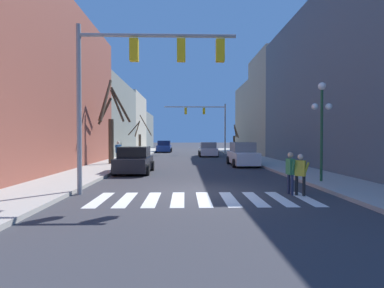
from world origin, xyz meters
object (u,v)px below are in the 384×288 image
at_px(car_driving_away_lane, 242,155).
at_px(street_tree_right_far, 111,123).
at_px(pedestrian_on_left_sidewalk, 290,169).
at_px(pedestrian_crossing_street, 118,150).
at_px(pedestrian_waiting_at_curb, 300,171).
at_px(traffic_signal_near, 137,70).
at_px(street_tree_right_near, 235,140).
at_px(car_driving_toward_lane, 208,150).
at_px(street_tree_left_far, 139,139).
at_px(car_parked_left_near, 164,147).
at_px(car_parked_left_far, 134,161).
at_px(traffic_signal_far, 207,117).
at_px(street_lamp_right_corner, 322,111).

xyz_separation_m(car_driving_away_lane, street_tree_right_far, (-10.13, 0.45, 2.45)).
bearing_deg(pedestrian_on_left_sidewalk, street_tree_right_far, 32.53).
relative_size(pedestrian_crossing_street, pedestrian_waiting_at_curb, 1.11).
bearing_deg(traffic_signal_near, pedestrian_waiting_at_curb, -4.24).
bearing_deg(street_tree_right_near, car_driving_toward_lane, -128.94).
xyz_separation_m(pedestrian_on_left_sidewalk, street_tree_left_far, (-9.32, 24.37, 1.09)).
xyz_separation_m(pedestrian_waiting_at_curb, street_tree_left_far, (-9.61, 24.60, 1.13)).
height_order(car_parked_left_near, pedestrian_on_left_sidewalk, car_parked_left_near).
relative_size(pedestrian_crossing_street, street_tree_right_near, 0.46).
xyz_separation_m(car_driving_toward_lane, car_parked_left_near, (-5.71, 10.08, 0.04)).
bearing_deg(car_parked_left_far, traffic_signal_near, -169.76).
bearing_deg(pedestrian_crossing_street, traffic_signal_far, 0.90).
distance_m(street_lamp_right_corner, street_tree_right_near, 25.55).
height_order(car_parked_left_near, street_tree_left_far, street_tree_left_far).
height_order(traffic_signal_near, car_driving_toward_lane, traffic_signal_near).
distance_m(car_driving_toward_lane, car_parked_left_near, 11.59).
xyz_separation_m(pedestrian_crossing_street, pedestrian_on_left_sidewalk, (9.21, -12.50, -0.22)).
relative_size(car_parked_left_far, street_tree_right_far, 0.64).
height_order(pedestrian_crossing_street, street_tree_left_far, street_tree_left_far).
xyz_separation_m(car_parked_left_near, street_tree_right_near, (9.61, -5.26, 1.09)).
bearing_deg(street_tree_left_far, traffic_signal_near, -81.70).
relative_size(car_driving_toward_lane, pedestrian_crossing_street, 2.54).
bearing_deg(pedestrian_waiting_at_curb, car_parked_left_far, 172.91).
bearing_deg(street_tree_right_far, traffic_signal_near, -71.89).
relative_size(street_lamp_right_corner, car_driving_toward_lane, 1.04).
bearing_deg(pedestrian_on_left_sidewalk, car_parked_left_far, 38.59).
height_order(car_driving_toward_lane, pedestrian_crossing_street, pedestrian_crossing_street).
distance_m(car_parked_left_near, pedestrian_waiting_at_curb, 34.21).
bearing_deg(pedestrian_on_left_sidewalk, traffic_signal_far, -4.07).
bearing_deg(street_tree_right_far, car_parked_left_far, -62.09).
relative_size(car_parked_left_near, pedestrian_crossing_street, 2.74).
relative_size(traffic_signal_near, pedestrian_waiting_at_curb, 4.15).
distance_m(pedestrian_waiting_at_curb, street_tree_left_far, 26.44).
relative_size(traffic_signal_far, pedestrian_crossing_street, 4.66).
relative_size(car_driving_toward_lane, pedestrian_on_left_sidewalk, 2.72).
xyz_separation_m(pedestrian_crossing_street, pedestrian_waiting_at_curb, (9.50, -12.73, -0.25)).
bearing_deg(street_tree_left_far, car_driving_away_lane, -52.51).
bearing_deg(car_driving_toward_lane, street_tree_right_near, -38.94).
height_order(car_parked_left_near, pedestrian_waiting_at_curb, car_parked_left_near).
bearing_deg(street_tree_right_near, street_lamp_right_corner, -90.70).
bearing_deg(car_parked_left_far, street_lamp_right_corner, -116.57).
distance_m(car_driving_toward_lane, pedestrian_on_left_sidewalk, 23.14).
height_order(traffic_signal_near, street_tree_left_far, traffic_signal_near).
distance_m(traffic_signal_near, street_tree_left_far, 24.55).
bearing_deg(pedestrian_crossing_street, car_parked_left_near, 22.99).
bearing_deg(pedestrian_waiting_at_curb, car_driving_toward_lane, 131.78).
bearing_deg(pedestrian_waiting_at_curb, street_tree_right_far, 166.91).
relative_size(pedestrian_waiting_at_curb, street_tree_right_near, 0.41).
xyz_separation_m(pedestrian_on_left_sidewalk, street_tree_right_far, (-9.68, 12.08, 2.33)).
relative_size(traffic_signal_near, street_lamp_right_corner, 1.41).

